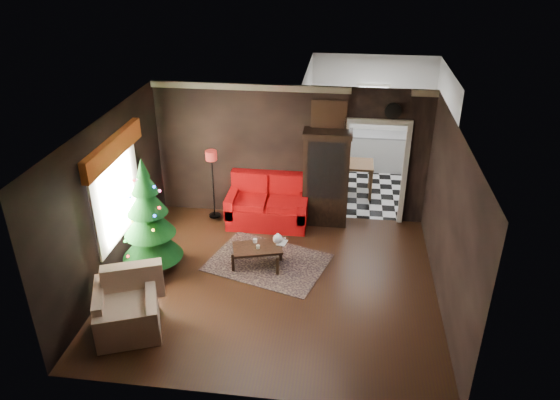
# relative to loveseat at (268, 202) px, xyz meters

# --- Properties ---
(floor) EXTENTS (5.50, 5.50, 0.00)m
(floor) POSITION_rel_loveseat_xyz_m (0.40, -2.05, -0.50)
(floor) COLOR black
(floor) RESTS_ON ground
(ceiling) EXTENTS (5.50, 5.50, 0.00)m
(ceiling) POSITION_rel_loveseat_xyz_m (0.40, -2.05, 2.30)
(ceiling) COLOR white
(ceiling) RESTS_ON ground
(wall_back) EXTENTS (5.50, 0.00, 5.50)m
(wall_back) POSITION_rel_loveseat_xyz_m (0.40, 0.45, 0.90)
(wall_back) COLOR black
(wall_back) RESTS_ON ground
(wall_front) EXTENTS (5.50, 0.00, 5.50)m
(wall_front) POSITION_rel_loveseat_xyz_m (0.40, -4.55, 0.90)
(wall_front) COLOR black
(wall_front) RESTS_ON ground
(wall_left) EXTENTS (0.00, 5.50, 5.50)m
(wall_left) POSITION_rel_loveseat_xyz_m (-2.35, -2.05, 0.90)
(wall_left) COLOR black
(wall_left) RESTS_ON ground
(wall_right) EXTENTS (0.00, 5.50, 5.50)m
(wall_right) POSITION_rel_loveseat_xyz_m (3.15, -2.05, 0.90)
(wall_right) COLOR black
(wall_right) RESTS_ON ground
(doorway) EXTENTS (1.10, 0.10, 2.10)m
(doorway) POSITION_rel_loveseat_xyz_m (2.10, 0.45, 0.55)
(doorway) COLOR beige
(doorway) RESTS_ON ground
(left_window) EXTENTS (0.05, 1.60, 1.40)m
(left_window) POSITION_rel_loveseat_xyz_m (-2.31, -1.85, 0.95)
(left_window) COLOR white
(left_window) RESTS_ON wall_left
(valance) EXTENTS (0.12, 2.10, 0.35)m
(valance) POSITION_rel_loveseat_xyz_m (-2.23, -1.85, 1.77)
(valance) COLOR brown
(valance) RESTS_ON wall_left
(kitchen_floor) EXTENTS (3.00, 3.00, 0.00)m
(kitchen_floor) POSITION_rel_loveseat_xyz_m (2.10, 1.95, -0.50)
(kitchen_floor) COLOR silver
(kitchen_floor) RESTS_ON ground
(kitchen_window) EXTENTS (0.70, 0.06, 0.70)m
(kitchen_window) POSITION_rel_loveseat_xyz_m (2.10, 3.40, 1.20)
(kitchen_window) COLOR white
(kitchen_window) RESTS_ON ground
(rug) EXTENTS (2.39, 2.03, 0.01)m
(rug) POSITION_rel_loveseat_xyz_m (0.21, -1.44, -0.49)
(rug) COLOR #331F2B
(rug) RESTS_ON ground
(loveseat) EXTENTS (1.70, 0.90, 1.00)m
(loveseat) POSITION_rel_loveseat_xyz_m (0.00, 0.00, 0.00)
(loveseat) COLOR maroon
(loveseat) RESTS_ON ground
(curio_cabinet) EXTENTS (0.90, 0.45, 1.90)m
(curio_cabinet) POSITION_rel_loveseat_xyz_m (1.15, 0.22, 0.45)
(curio_cabinet) COLOR black
(curio_cabinet) RESTS_ON ground
(floor_lamp) EXTENTS (0.32, 0.32, 1.45)m
(floor_lamp) POSITION_rel_loveseat_xyz_m (-1.12, -0.02, 0.33)
(floor_lamp) COLOR black
(floor_lamp) RESTS_ON ground
(christmas_tree) EXTENTS (1.08, 1.08, 2.02)m
(christmas_tree) POSITION_rel_loveseat_xyz_m (-1.78, -1.86, 0.55)
(christmas_tree) COLOR #133318
(christmas_tree) RESTS_ON ground
(armchair) EXTENTS (1.24, 1.24, 0.98)m
(armchair) POSITION_rel_loveseat_xyz_m (-1.59, -3.52, -0.04)
(armchair) COLOR tan
(armchair) RESTS_ON ground
(coffee_table) EXTENTS (0.97, 0.74, 0.39)m
(coffee_table) POSITION_rel_loveseat_xyz_m (0.04, -1.57, -0.30)
(coffee_table) COLOR black
(coffee_table) RESTS_ON rug
(teapot) EXTENTS (0.25, 0.25, 0.19)m
(teapot) POSITION_rel_loveseat_xyz_m (0.39, -1.39, -0.01)
(teapot) COLOR white
(teapot) RESTS_ON coffee_table
(cup_a) EXTENTS (0.09, 0.09, 0.07)m
(cup_a) POSITION_rel_loveseat_xyz_m (-0.02, -1.41, -0.07)
(cup_a) COLOR white
(cup_a) RESTS_ON coffee_table
(cup_b) EXTENTS (0.09, 0.09, 0.06)m
(cup_b) POSITION_rel_loveseat_xyz_m (0.07, -1.60, -0.07)
(cup_b) COLOR silver
(cup_b) RESTS_ON coffee_table
(book) EXTENTS (0.16, 0.05, 0.22)m
(book) POSITION_rel_loveseat_xyz_m (0.39, -1.36, 0.01)
(book) COLOR tan
(book) RESTS_ON coffee_table
(wall_clock) EXTENTS (0.32, 0.32, 0.06)m
(wall_clock) POSITION_rel_loveseat_xyz_m (2.35, 0.40, 1.88)
(wall_clock) COLOR white
(wall_clock) RESTS_ON wall_back
(painting) EXTENTS (0.62, 0.05, 0.52)m
(painting) POSITION_rel_loveseat_xyz_m (1.15, 0.41, 1.75)
(painting) COLOR #A97742
(painting) RESTS_ON wall_back
(kitchen_counter) EXTENTS (1.80, 0.60, 0.90)m
(kitchen_counter) POSITION_rel_loveseat_xyz_m (2.10, 3.15, -0.05)
(kitchen_counter) COLOR silver
(kitchen_counter) RESTS_ON ground
(kitchen_table) EXTENTS (0.70, 0.70, 0.75)m
(kitchen_table) POSITION_rel_loveseat_xyz_m (1.80, 1.65, -0.12)
(kitchen_table) COLOR #523218
(kitchen_table) RESTS_ON ground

